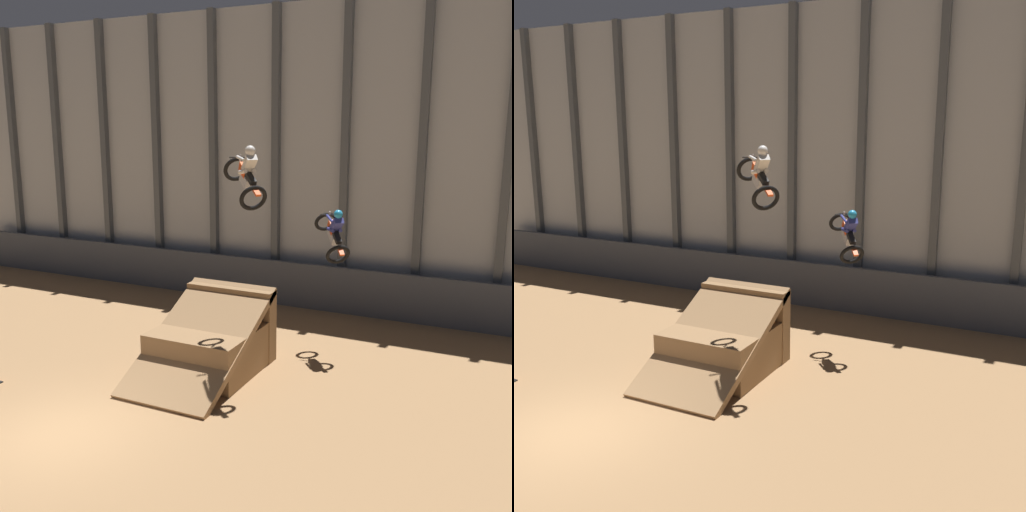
% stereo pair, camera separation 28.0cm
% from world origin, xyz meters
% --- Properties ---
extents(ground_plane, '(60.00, 60.00, 0.00)m').
position_xyz_m(ground_plane, '(0.00, 0.00, 0.00)').
color(ground_plane, '#9E754C').
extents(arena_back_wall, '(32.00, 0.40, 11.29)m').
position_xyz_m(arena_back_wall, '(0.00, 12.22, 5.64)').
color(arena_back_wall, '#ADB2B7').
rests_on(arena_back_wall, ground_plane).
extents(lower_barrier, '(31.36, 0.20, 1.74)m').
position_xyz_m(lower_barrier, '(0.00, 11.45, 0.87)').
color(lower_barrier, '#474C56').
rests_on(lower_barrier, ground_plane).
extents(dirt_ramp, '(2.79, 4.33, 2.33)m').
position_xyz_m(dirt_ramp, '(1.23, 4.88, 0.80)').
color(dirt_ramp, '#966F48').
rests_on(dirt_ramp, ground_plane).
extents(rider_bike_left_air, '(1.72, 1.68, 1.69)m').
position_xyz_m(rider_bike_left_air, '(2.52, 4.48, 5.63)').
color(rider_bike_left_air, black).
extents(rider_bike_right_air, '(1.59, 1.76, 1.70)m').
position_xyz_m(rider_bike_right_air, '(3.89, 7.56, 3.76)').
color(rider_bike_right_air, black).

